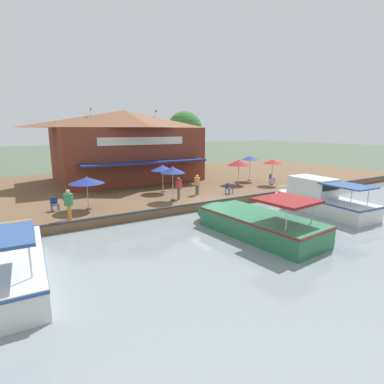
{
  "coord_description": "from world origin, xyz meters",
  "views": [
    {
      "loc": [
        17.37,
        -11.92,
        5.74
      ],
      "look_at": [
        -1.0,
        -0.96,
        1.3
      ],
      "focal_mm": 28.0,
      "sensor_mm": 36.0,
      "label": 1
    }
  ],
  "objects_px": {
    "cafe_chair_under_first_umbrella": "(54,204)",
    "motorboat_second_along": "(4,261)",
    "tree_downstream_bank": "(131,134)",
    "patio_umbrella_far_corner": "(173,170)",
    "person_mid_patio": "(68,201)",
    "motorboat_nearest_quay": "(250,221)",
    "patio_umbrella_mid_patio_right": "(239,163)",
    "cafe_chair_back_row_seat": "(271,178)",
    "patio_umbrella_back_row": "(273,162)",
    "tree_upstream_bank": "(185,130)",
    "patio_umbrella_by_entrance": "(87,180)",
    "patio_umbrella_mid_patio_left": "(250,158)",
    "person_near_entrance": "(197,182)",
    "waterfront_restaurant": "(126,145)",
    "patio_umbrella_near_quay_edge": "(163,168)",
    "motorboat_distant_upstream": "(315,198)",
    "person_at_quay_edge": "(179,185)",
    "mooring_post": "(293,184)",
    "cafe_chair_beside_entrance": "(228,188)"
  },
  "relations": [
    {
      "from": "cafe_chair_under_first_umbrella",
      "to": "motorboat_second_along",
      "type": "height_order",
      "value": "motorboat_second_along"
    },
    {
      "from": "motorboat_second_along",
      "to": "tree_downstream_bank",
      "type": "distance_m",
      "value": 27.77
    },
    {
      "from": "patio_umbrella_far_corner",
      "to": "person_mid_patio",
      "type": "height_order",
      "value": "patio_umbrella_far_corner"
    },
    {
      "from": "motorboat_nearest_quay",
      "to": "patio_umbrella_mid_patio_right",
      "type": "bearing_deg",
      "value": 143.57
    },
    {
      "from": "cafe_chair_back_row_seat",
      "to": "patio_umbrella_back_row",
      "type": "bearing_deg",
      "value": -44.24
    },
    {
      "from": "person_mid_patio",
      "to": "tree_upstream_bank",
      "type": "xyz_separation_m",
      "value": [
        -15.11,
        16.26,
        4.0
      ]
    },
    {
      "from": "cafe_chair_under_first_umbrella",
      "to": "person_mid_patio",
      "type": "distance_m",
      "value": 2.72
    },
    {
      "from": "patio_umbrella_by_entrance",
      "to": "patio_umbrella_mid_patio_left",
      "type": "xyz_separation_m",
      "value": [
        -3.34,
        16.9,
        0.39
      ]
    },
    {
      "from": "person_near_entrance",
      "to": "patio_umbrella_by_entrance",
      "type": "bearing_deg",
      "value": -88.51
    },
    {
      "from": "waterfront_restaurant",
      "to": "tree_upstream_bank",
      "type": "height_order",
      "value": "tree_upstream_bank"
    },
    {
      "from": "patio_umbrella_mid_patio_left",
      "to": "patio_umbrella_back_row",
      "type": "relative_size",
      "value": 1.06
    },
    {
      "from": "patio_umbrella_near_quay_edge",
      "to": "patio_umbrella_far_corner",
      "type": "height_order",
      "value": "patio_umbrella_far_corner"
    },
    {
      "from": "patio_umbrella_mid_patio_right",
      "to": "patio_umbrella_near_quay_edge",
      "type": "relative_size",
      "value": 1.05
    },
    {
      "from": "patio_umbrella_mid_patio_right",
      "to": "motorboat_distant_upstream",
      "type": "height_order",
      "value": "patio_umbrella_mid_patio_right"
    },
    {
      "from": "patio_umbrella_mid_patio_left",
      "to": "motorboat_distant_upstream",
      "type": "distance_m",
      "value": 10.32
    },
    {
      "from": "patio_umbrella_back_row",
      "to": "tree_downstream_bank",
      "type": "distance_m",
      "value": 18.46
    },
    {
      "from": "motorboat_second_along",
      "to": "patio_umbrella_near_quay_edge",
      "type": "bearing_deg",
      "value": 129.55
    },
    {
      "from": "patio_umbrella_mid_patio_left",
      "to": "person_at_quay_edge",
      "type": "distance_m",
      "value": 11.23
    },
    {
      "from": "cafe_chair_under_first_umbrella",
      "to": "waterfront_restaurant",
      "type": "bearing_deg",
      "value": 140.23
    },
    {
      "from": "patio_umbrella_mid_patio_right",
      "to": "cafe_chair_back_row_seat",
      "type": "xyz_separation_m",
      "value": [
        1.03,
        3.39,
        -1.61
      ]
    },
    {
      "from": "patio_umbrella_by_entrance",
      "to": "person_near_entrance",
      "type": "relative_size",
      "value": 1.38
    },
    {
      "from": "patio_umbrella_back_row",
      "to": "person_at_quay_edge",
      "type": "distance_m",
      "value": 10.77
    },
    {
      "from": "waterfront_restaurant",
      "to": "person_near_entrance",
      "type": "bearing_deg",
      "value": 12.12
    },
    {
      "from": "patio_umbrella_back_row",
      "to": "cafe_chair_back_row_seat",
      "type": "bearing_deg",
      "value": 135.76
    },
    {
      "from": "cafe_chair_under_first_umbrella",
      "to": "motorboat_distant_upstream",
      "type": "relative_size",
      "value": 0.11
    },
    {
      "from": "patio_umbrella_back_row",
      "to": "patio_umbrella_far_corner",
      "type": "bearing_deg",
      "value": -85.32
    },
    {
      "from": "motorboat_nearest_quay",
      "to": "patio_umbrella_back_row",
      "type": "bearing_deg",
      "value": 129.26
    },
    {
      "from": "motorboat_second_along",
      "to": "person_at_quay_edge",
      "type": "bearing_deg",
      "value": 119.16
    },
    {
      "from": "cafe_chair_back_row_seat",
      "to": "tree_upstream_bank",
      "type": "bearing_deg",
      "value": -165.35
    },
    {
      "from": "patio_umbrella_by_entrance",
      "to": "mooring_post",
      "type": "distance_m",
      "value": 17.2
    },
    {
      "from": "patio_umbrella_by_entrance",
      "to": "patio_umbrella_back_row",
      "type": "xyz_separation_m",
      "value": [
        -0.41,
        17.12,
        0.26
      ]
    },
    {
      "from": "person_mid_patio",
      "to": "person_at_quay_edge",
      "type": "distance_m",
      "value": 8.01
    },
    {
      "from": "patio_umbrella_by_entrance",
      "to": "patio_umbrella_back_row",
      "type": "relative_size",
      "value": 0.92
    },
    {
      "from": "motorboat_distant_upstream",
      "to": "patio_umbrella_far_corner",
      "type": "bearing_deg",
      "value": -125.4
    },
    {
      "from": "person_mid_patio",
      "to": "patio_umbrella_near_quay_edge",
      "type": "bearing_deg",
      "value": 118.54
    },
    {
      "from": "patio_umbrella_near_quay_edge",
      "to": "mooring_post",
      "type": "distance_m",
      "value": 11.5
    },
    {
      "from": "patio_umbrella_far_corner",
      "to": "tree_upstream_bank",
      "type": "distance_m",
      "value": 16.57
    },
    {
      "from": "patio_umbrella_back_row",
      "to": "person_near_entrance",
      "type": "height_order",
      "value": "patio_umbrella_back_row"
    },
    {
      "from": "patio_umbrella_by_entrance",
      "to": "patio_umbrella_far_corner",
      "type": "bearing_deg",
      "value": 85.28
    },
    {
      "from": "patio_umbrella_by_entrance",
      "to": "mooring_post",
      "type": "xyz_separation_m",
      "value": [
        2.22,
        16.99,
        -1.48
      ]
    },
    {
      "from": "cafe_chair_under_first_umbrella",
      "to": "motorboat_second_along",
      "type": "xyz_separation_m",
      "value": [
        7.53,
        -2.71,
        -0.38
      ]
    },
    {
      "from": "patio_umbrella_far_corner",
      "to": "motorboat_distant_upstream",
      "type": "distance_m",
      "value": 10.51
    },
    {
      "from": "patio_umbrella_near_quay_edge",
      "to": "person_mid_patio",
      "type": "relative_size",
      "value": 1.28
    },
    {
      "from": "cafe_chair_under_first_umbrella",
      "to": "tree_downstream_bank",
      "type": "bearing_deg",
      "value": 145.48
    },
    {
      "from": "cafe_chair_beside_entrance",
      "to": "motorboat_second_along",
      "type": "bearing_deg",
      "value": -69.02
    },
    {
      "from": "patio_umbrella_by_entrance",
      "to": "patio_umbrella_mid_patio_right",
      "type": "relative_size",
      "value": 0.93
    },
    {
      "from": "patio_umbrella_by_entrance",
      "to": "tree_downstream_bank",
      "type": "bearing_deg",
      "value": 151.56
    },
    {
      "from": "person_at_quay_edge",
      "to": "person_near_entrance",
      "type": "height_order",
      "value": "person_at_quay_edge"
    },
    {
      "from": "cafe_chair_beside_entrance",
      "to": "person_at_quay_edge",
      "type": "distance_m",
      "value": 4.59
    },
    {
      "from": "patio_umbrella_far_corner",
      "to": "patio_umbrella_mid_patio_left",
      "type": "height_order",
      "value": "patio_umbrella_mid_patio_left"
    }
  ]
}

